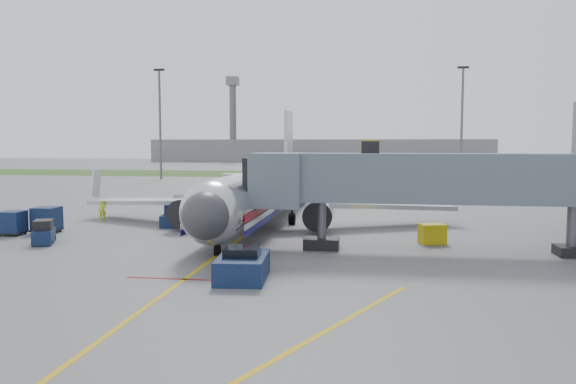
# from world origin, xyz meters

# --- Properties ---
(ground) EXTENTS (400.00, 400.00, 0.00)m
(ground) POSITION_xyz_m (0.00, 0.00, 0.00)
(ground) COLOR #565659
(ground) RESTS_ON ground
(grass_strip) EXTENTS (300.00, 25.00, 0.01)m
(grass_strip) POSITION_xyz_m (0.00, 90.00, 0.01)
(grass_strip) COLOR #2D4C1E
(grass_strip) RESTS_ON ground
(apron_markings) EXTENTS (21.52, 50.00, 0.01)m
(apron_markings) POSITION_xyz_m (0.00, -7.40, 0.00)
(apron_markings) COLOR gold
(apron_markings) RESTS_ON ground
(airliner) EXTENTS (32.10, 35.67, 10.25)m
(airliner) POSITION_xyz_m (0.00, 15.25, 2.65)
(airliner) COLOR silver
(airliner) RESTS_ON ground
(jet_bridge) EXTENTS (25.30, 4.00, 6.90)m
(jet_bridge) POSITION_xyz_m (12.86, 5.00, 4.47)
(jet_bridge) COLOR slate
(jet_bridge) RESTS_ON ground
(light_mast_left) EXTENTS (2.00, 0.44, 20.40)m
(light_mast_left) POSITION_xyz_m (-30.00, 70.00, 10.78)
(light_mast_left) COLOR #595B60
(light_mast_left) RESTS_ON ground
(light_mast_right) EXTENTS (2.00, 0.44, 20.40)m
(light_mast_right) POSITION_xyz_m (25.00, 75.00, 10.78)
(light_mast_right) COLOR #595B60
(light_mast_right) RESTS_ON ground
(distant_terminal) EXTENTS (120.00, 14.00, 8.00)m
(distant_terminal) POSITION_xyz_m (-10.00, 170.00, 4.00)
(distant_terminal) COLOR slate
(distant_terminal) RESTS_ON ground
(control_tower) EXTENTS (4.00, 4.00, 30.00)m
(control_tower) POSITION_xyz_m (-40.00, 165.00, 17.33)
(control_tower) COLOR #595B60
(control_tower) RESTS_ON ground
(pushback_tug) EXTENTS (2.65, 4.02, 1.60)m
(pushback_tug) POSITION_xyz_m (2.84, -3.50, 0.67)
(pushback_tug) COLOR #0C1E37
(pushback_tug) RESTS_ON ground
(baggage_tug) EXTENTS (2.02, 2.60, 1.62)m
(baggage_tug) POSITION_xyz_m (-12.55, 4.04, 0.71)
(baggage_tug) COLOR #0C1E37
(baggage_tug) RESTS_ON ground
(baggage_cart_a) EXTENTS (2.22, 2.22, 1.88)m
(baggage_cart_a) POSITION_xyz_m (-6.99, 13.97, 0.96)
(baggage_cart_a) COLOR #0C1E37
(baggage_cart_a) RESTS_ON ground
(baggage_cart_b) EXTENTS (1.74, 1.74, 1.76)m
(baggage_cart_b) POSITION_xyz_m (-16.92, 7.06, 0.90)
(baggage_cart_b) COLOR #0C1E37
(baggage_cart_b) RESTS_ON ground
(baggage_cart_c) EXTENTS (1.86, 1.86, 1.93)m
(baggage_cart_c) POSITION_xyz_m (-15.05, 8.45, 0.98)
(baggage_cart_c) COLOR #0C1E37
(baggage_cart_c) RESTS_ON ground
(belt_loader) EXTENTS (2.05, 4.78, 2.27)m
(belt_loader) POSITION_xyz_m (-6.96, 13.63, 0.56)
(belt_loader) COLOR #0C1E37
(belt_loader) RESTS_ON ground
(ground_power_cart) EXTENTS (1.91, 1.55, 1.32)m
(ground_power_cart) POSITION_xyz_m (13.18, 8.00, 0.65)
(ground_power_cart) COLOR gold
(ground_power_cart) RESTS_ON ground
(ramp_worker) EXTENTS (0.75, 0.61, 1.77)m
(ramp_worker) POSITION_xyz_m (-14.06, 15.32, 0.89)
(ramp_worker) COLOR #C7EB1B
(ramp_worker) RESTS_ON ground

